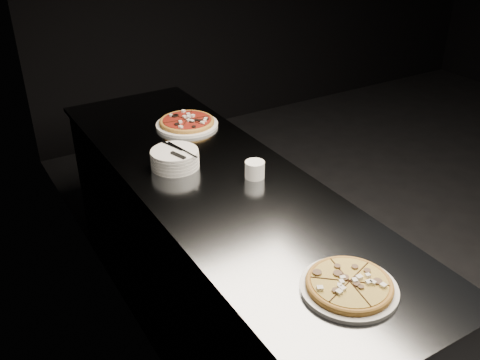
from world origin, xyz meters
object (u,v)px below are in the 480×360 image
plate_stack (175,159)px  ramekin (255,169)px  cutlery (178,151)px  pizza_mushroom (349,285)px  pizza_tomato (187,122)px  counter (220,259)px

plate_stack → ramekin: 0.38m
cutlery → ramekin: bearing=-62.9°
pizza_mushroom → pizza_tomato: 1.50m
counter → ramekin: (0.14, -0.08, 0.50)m
pizza_mushroom → ramekin: 0.82m
pizza_mushroom → cutlery: size_ratio=1.53×
pizza_tomato → ramekin: bearing=-89.6°
pizza_mushroom → cutlery: bearing=95.6°
plate_stack → pizza_tomato: bearing=57.2°
pizza_mushroom → cutlery: (-0.11, 1.07, 0.07)m
pizza_tomato → ramekin: size_ratio=3.84×
counter → pizza_tomato: pizza_tomato is taller
pizza_mushroom → pizza_tomato: bearing=84.5°
counter → pizza_mushroom: (-0.00, -0.89, 0.48)m
pizza_mushroom → pizza_tomato: size_ratio=1.07×
cutlery → counter: bearing=-75.7°
pizza_tomato → cutlery: bearing=-120.9°
counter → pizza_tomato: size_ratio=7.13×
counter → ramekin: bearing=-29.4°
pizza_tomato → counter: bearing=-103.1°
counter → pizza_tomato: bearing=76.9°
pizza_tomato → plate_stack: (-0.26, -0.40, 0.02)m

